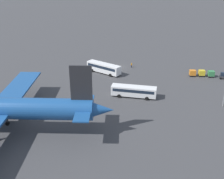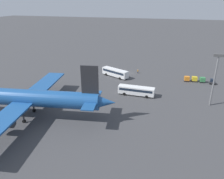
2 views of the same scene
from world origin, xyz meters
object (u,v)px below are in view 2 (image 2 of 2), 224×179
object	(u,v)px
cargo_cart_yellow	(195,79)
cargo_cart_orange	(187,79)
baggage_tug	(212,82)
shuttle_bus_near	(115,72)
shuttle_bus_far	(136,90)
worker_person	(138,71)
cargo_cart_green	(202,80)
airplane	(21,98)

from	to	relation	value
cargo_cart_yellow	cargo_cart_orange	distance (m)	2.96
baggage_tug	cargo_cart_orange	bearing A→B (deg)	-0.96
shuttle_bus_near	shuttle_bus_far	bearing A→B (deg)	151.33
worker_person	cargo_cart_orange	world-z (taller)	cargo_cart_orange
worker_person	cargo_cart_green	distance (m)	26.68
airplane	cargo_cart_yellow	size ratio (longest dim) A/B	23.55
shuttle_bus_near	cargo_cart_green	world-z (taller)	shuttle_bus_near
airplane	baggage_tug	xyz separation A→B (m)	(-53.73, -41.65, -4.87)
shuttle_bus_near	cargo_cart_green	bearing A→B (deg)	-150.01
airplane	cargo_cart_yellow	xyz separation A→B (m)	(-47.30, -42.64, -4.62)
shuttle_bus_near	cargo_cart_orange	size ratio (longest dim) A/B	5.58
cargo_cart_yellow	shuttle_bus_near	bearing A→B (deg)	4.92
shuttle_bus_near	cargo_cart_green	size ratio (longest dim) A/B	5.58
worker_person	cargo_cart_yellow	bearing A→B (deg)	169.38
baggage_tug	shuttle_bus_near	bearing A→B (deg)	4.71
baggage_tug	cargo_cart_green	size ratio (longest dim) A/B	1.11
cargo_cart_yellow	cargo_cart_orange	world-z (taller)	same
worker_person	cargo_cart_orange	distance (m)	21.04
shuttle_bus_near	baggage_tug	bearing A→B (deg)	-151.70
airplane	shuttle_bus_near	size ratio (longest dim) A/B	4.22
cargo_cart_green	cargo_cart_orange	size ratio (longest dim) A/B	1.00
cargo_cart_yellow	cargo_cart_orange	bearing A→B (deg)	9.73
airplane	baggage_tug	distance (m)	68.15
shuttle_bus_near	worker_person	bearing A→B (deg)	-114.29
shuttle_bus_far	shuttle_bus_near	bearing A→B (deg)	-52.72
shuttle_bus_near	worker_person	xyz separation A→B (m)	(-8.48, -7.12, -1.09)
shuttle_bus_near	cargo_cart_green	xyz separation A→B (m)	(-34.78, -2.61, -0.77)
cargo_cart_yellow	baggage_tug	bearing A→B (deg)	171.16
shuttle_bus_far	worker_person	bearing A→B (deg)	-80.09
airplane	baggage_tug	size ratio (longest dim) A/B	21.24
worker_person	baggage_tug	bearing A→B (deg)	169.76
cargo_cart_yellow	shuttle_bus_far	bearing A→B (deg)	44.23
worker_person	cargo_cart_orange	size ratio (longest dim) A/B	0.79
shuttle_bus_near	shuttle_bus_far	size ratio (longest dim) A/B	1.00
baggage_tug	cargo_cart_yellow	distance (m)	6.51
baggage_tug	airplane	bearing A→B (deg)	39.88
baggage_tug	worker_person	world-z (taller)	baggage_tug
airplane	cargo_cart_orange	bearing A→B (deg)	-145.11
shuttle_bus_far	baggage_tug	distance (m)	32.15
shuttle_bus_near	worker_person	world-z (taller)	shuttle_bus_near
worker_person	cargo_cart_green	xyz separation A→B (m)	(-26.29, 4.51, 0.32)
shuttle_bus_near	shuttle_bus_far	distance (m)	20.49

